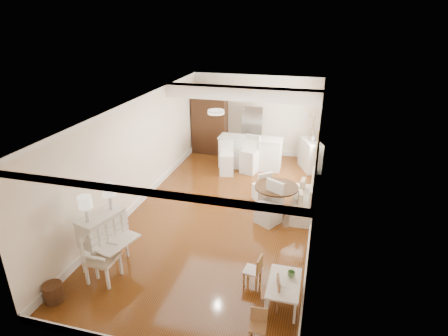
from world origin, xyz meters
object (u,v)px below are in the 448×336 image
at_px(breakfast_counter, 250,153).
at_px(bar_stool_right, 250,155).
at_px(dining_table, 276,200).
at_px(slip_chair_near, 269,203).
at_px(bar_stool_left, 227,159).
at_px(sideboard, 310,155).
at_px(kids_chair_c, 258,326).
at_px(secretary_bureau, 104,240).
at_px(kids_table, 283,293).
at_px(gustavian_armchair, 102,258).
at_px(kids_chair_a, 270,293).
at_px(fridge, 262,132).
at_px(wicker_basket, 53,293).
at_px(slip_chair_far, 262,185).
at_px(kids_chair_b, 252,270).
at_px(pantry_cabinet, 210,121).

height_order(breakfast_counter, bar_stool_right, bar_stool_right).
distance_m(dining_table, slip_chair_near, 0.55).
distance_m(bar_stool_left, sideboard, 2.74).
relative_size(kids_chair_c, slip_chair_near, 0.53).
height_order(secretary_bureau, kids_table, secretary_bureau).
bearing_deg(kids_table, bar_stool_left, 114.61).
xyz_separation_m(gustavian_armchair, sideboard, (3.49, 6.60, -0.01)).
relative_size(dining_table, sideboard, 1.07).
distance_m(gustavian_armchair, kids_chair_a, 3.18).
relative_size(kids_chair_a, fridge, 0.35).
distance_m(wicker_basket, slip_chair_far, 5.62).
xyz_separation_m(kids_chair_b, slip_chair_near, (-0.05, 2.30, 0.20)).
height_order(kids_chair_b, sideboard, sideboard).
distance_m(dining_table, fridge, 4.02).
height_order(secretary_bureau, fridge, fridge).
bearing_deg(kids_chair_a, slip_chair_near, 176.13).
bearing_deg(wicker_basket, kids_table, 14.01).
height_order(kids_chair_a, breakfast_counter, breakfast_counter).
xyz_separation_m(kids_table, kids_chair_c, (-0.29, -0.91, 0.05)).
bearing_deg(pantry_cabinet, gustavian_armchair, -89.12).
height_order(slip_chair_far, bar_stool_right, bar_stool_right).
bearing_deg(kids_chair_b, bar_stool_right, -160.34).
bearing_deg(dining_table, pantry_cabinet, 126.98).
relative_size(bar_stool_left, sideboard, 1.05).
height_order(kids_chair_b, slip_chair_far, slip_chair_far).
bearing_deg(gustavian_armchair, pantry_cabinet, 2.44).
height_order(kids_table, bar_stool_left, bar_stool_left).
xyz_separation_m(wicker_basket, bar_stool_right, (2.21, 6.56, 0.43)).
distance_m(kids_chair_a, kids_chair_c, 0.74).
bearing_deg(kids_table, gustavian_armchair, -175.97).
height_order(kids_table, kids_chair_b, kids_chair_b).
xyz_separation_m(slip_chair_far, breakfast_counter, (-0.76, 2.17, 0.09)).
bearing_deg(slip_chair_near, breakfast_counter, 139.39).
xyz_separation_m(breakfast_counter, fridge, (0.20, 1.05, 0.39)).
distance_m(kids_table, kids_chair_c, 0.96).
distance_m(wicker_basket, kids_chair_a, 3.83).
height_order(kids_chair_c, sideboard, sideboard).
bearing_deg(pantry_cabinet, slip_chair_far, -52.90).
xyz_separation_m(secretary_bureau, slip_chair_near, (2.92, 2.49, -0.06)).
xyz_separation_m(secretary_bureau, breakfast_counter, (1.80, 5.81, -0.06)).
distance_m(kids_chair_b, sideboard, 6.04).
distance_m(wicker_basket, bar_stool_right, 6.93).
distance_m(secretary_bureau, kids_chair_b, 2.99).
bearing_deg(secretary_bureau, sideboard, 74.32).
bearing_deg(slip_chair_far, breakfast_counter, -106.60).
bearing_deg(pantry_cabinet, dining_table, -53.02).
bearing_deg(secretary_bureau, kids_chair_a, 9.36).
bearing_deg(secretary_bureau, wicker_basket, -91.50).
bearing_deg(slip_chair_far, secretary_bureau, 19.03).
relative_size(kids_table, bar_stool_right, 0.77).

